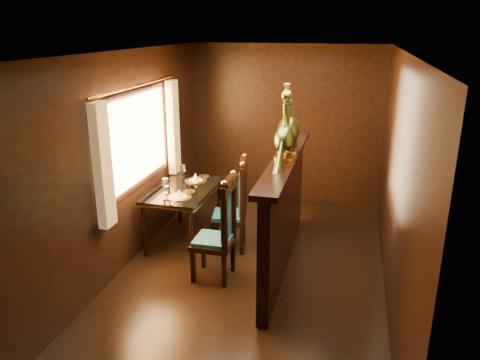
% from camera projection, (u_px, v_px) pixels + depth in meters
% --- Properties ---
extents(ground, '(5.00, 5.00, 0.00)m').
position_uv_depth(ground, '(251.00, 273.00, 5.47)').
color(ground, black).
rests_on(ground, ground).
extents(room_shell, '(3.04, 5.04, 2.52)m').
position_uv_depth(room_shell, '(245.00, 140.00, 5.01)').
color(room_shell, black).
rests_on(room_shell, ground).
extents(partition, '(0.26, 2.70, 1.36)m').
position_uv_depth(partition, '(284.00, 209.00, 5.45)').
color(partition, black).
rests_on(partition, ground).
extents(dining_table, '(0.80, 1.27, 0.94)m').
position_uv_depth(dining_table, '(184.00, 193.00, 6.11)').
color(dining_table, black).
rests_on(dining_table, ground).
extents(chair_left, '(0.45, 0.50, 1.24)m').
position_uv_depth(chair_left, '(223.00, 226.00, 5.17)').
color(chair_left, black).
rests_on(chair_left, ground).
extents(chair_right, '(0.51, 0.53, 1.22)m').
position_uv_depth(chair_right, '(238.00, 202.00, 5.89)').
color(chair_right, black).
rests_on(chair_right, ground).
extents(peacock_left, '(0.23, 0.61, 0.73)m').
position_uv_depth(peacock_left, '(285.00, 127.00, 4.97)').
color(peacock_left, '#1A4E2F').
rests_on(peacock_left, partition).
extents(peacock_right, '(0.26, 0.69, 0.82)m').
position_uv_depth(peacock_right, '(289.00, 118.00, 5.23)').
color(peacock_right, '#1A4E2F').
rests_on(peacock_right, partition).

